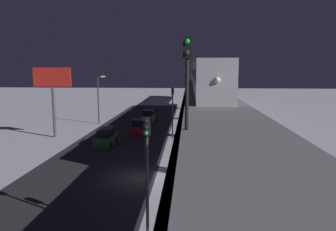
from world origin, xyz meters
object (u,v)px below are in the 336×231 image
(rail_signal, at_px, (187,67))
(sedan_green_2, at_px, (148,117))
(traffic_light_mid, at_px, (173,106))
(traffic_light_near, at_px, (147,161))
(subway_train, at_px, (200,73))
(sedan_red, at_px, (139,128))
(commercial_billboard, at_px, (52,84))
(sedan_green, at_px, (106,138))

(rail_signal, distance_m, sedan_green_2, 39.47)
(traffic_light_mid, bearing_deg, traffic_light_near, 90.00)
(subway_train, distance_m, traffic_light_near, 44.45)
(sedan_red, bearing_deg, traffic_light_near, -80.09)
(traffic_light_near, height_order, traffic_light_mid, same)
(sedan_green_2, bearing_deg, traffic_light_near, -82.68)
(sedan_green_2, bearing_deg, subway_train, 40.99)
(traffic_light_near, height_order, commercial_billboard, commercial_billboard)
(sedan_green, xyz_separation_m, traffic_light_near, (-7.50, 20.19, 3.41))
(traffic_light_mid, bearing_deg, commercial_billboard, 0.76)
(subway_train, relative_size, commercial_billboard, 8.32)
(sedan_red, relative_size, commercial_billboard, 0.48)
(rail_signal, distance_m, traffic_light_mid, 26.04)
(sedan_red, xyz_separation_m, commercial_billboard, (10.45, 3.05, 6.03))
(sedan_red, bearing_deg, commercial_billboard, -163.71)
(commercial_billboard, bearing_deg, traffic_light_near, 122.41)
(rail_signal, relative_size, commercial_billboard, 0.45)
(subway_train, height_order, traffic_light_near, subway_train)
(subway_train, distance_m, sedan_green_2, 13.51)
(traffic_light_near, xyz_separation_m, traffic_light_mid, (0.00, -24.06, 0.00))
(subway_train, height_order, sedan_red, subway_train)
(traffic_light_mid, bearing_deg, subway_train, -101.25)
(sedan_green_2, xyz_separation_m, traffic_light_near, (-4.70, 36.57, 3.40))
(sedan_red, bearing_deg, subway_train, 63.21)
(commercial_billboard, bearing_deg, rail_signal, 124.01)
(traffic_light_near, bearing_deg, sedan_green_2, -82.68)
(sedan_green, xyz_separation_m, traffic_light_mid, (-7.50, -3.86, 3.41))
(sedan_green, relative_size, traffic_light_near, 0.73)
(subway_train, relative_size, traffic_light_mid, 11.57)
(rail_signal, xyz_separation_m, traffic_light_mid, (1.96, -25.55, -4.62))
(subway_train, distance_m, sedan_red, 20.54)
(sedan_green_2, bearing_deg, traffic_light_mid, -69.41)
(traffic_light_near, bearing_deg, sedan_green, -69.62)
(subway_train, height_order, sedan_green, subway_train)
(sedan_green, bearing_deg, traffic_light_mid, -152.74)
(subway_train, relative_size, sedan_green, 15.92)
(sedan_green, distance_m, traffic_light_near, 21.81)
(subway_train, relative_size, rail_signal, 18.52)
(traffic_light_mid, bearing_deg, rail_signal, 94.39)
(sedan_green, bearing_deg, rail_signal, 113.57)
(rail_signal, bearing_deg, subway_train, -92.55)
(traffic_light_near, bearing_deg, traffic_light_mid, -90.00)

